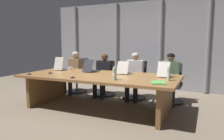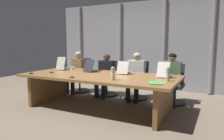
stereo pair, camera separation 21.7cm
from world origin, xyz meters
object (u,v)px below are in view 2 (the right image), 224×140
person_center (136,74)px  conference_mic_left_side (72,77)px  person_left_mid (105,72)px  water_bottle_secondary (167,75)px  coffee_mug_near (72,68)px  person_right_mid (171,76)px  laptop_right_mid (165,74)px  laptop_center (125,71)px  conference_mic_middle (52,72)px  spiral_notepad (156,83)px  office_chair_left_end (81,79)px  office_chair_center (137,85)px  laptop_left_mid (93,69)px  laptop_left_end (64,67)px  person_left_end (77,69)px  office_chair_right_mid (173,88)px  office_chair_left_mid (107,82)px  conference_mic_right_side (31,73)px  water_bottle_primary (113,74)px

person_center → conference_mic_left_side: size_ratio=10.47×
person_left_mid → person_center: (0.85, 0.00, 0.02)m
water_bottle_secondary → coffee_mug_near: size_ratio=2.03×
person_left_mid → person_right_mid: 1.69m
laptop_right_mid → coffee_mug_near: size_ratio=3.99×
laptop_center → conference_mic_left_side: (-0.69, -0.96, -0.04)m
water_bottle_secondary → coffee_mug_near: 2.47m
coffee_mug_near → conference_mic_middle: coffee_mug_near is taller
water_bottle_secondary → spiral_notepad: bearing=-110.7°
laptop_right_mid → water_bottle_secondary: 0.51m
office_chair_left_end → office_chair_center: (1.72, -0.00, -0.01)m
laptop_left_mid → person_right_mid: person_right_mid is taller
laptop_left_end → laptop_center: bearing=-95.9°
laptop_left_end → person_left_end: (-0.08, 0.62, -0.14)m
person_left_mid → conference_mic_middle: bearing=-29.3°
laptop_left_end → conference_mic_left_side: size_ratio=4.28×
person_left_mid → spiral_notepad: 2.22m
water_bottle_secondary → coffee_mug_near: (-2.43, 0.46, -0.07)m
laptop_left_end → laptop_right_mid: size_ratio=0.94×
laptop_left_mid → office_chair_right_mid: laptop_left_mid is taller
laptop_right_mid → office_chair_center: (-0.87, 0.77, -0.43)m
person_right_mid → spiral_notepad: (0.03, -1.40, 0.08)m
laptop_left_end → person_left_mid: person_left_mid is taller
office_chair_left_mid → person_right_mid: bearing=75.6°
laptop_left_end → conference_mic_right_side: (-0.14, -0.93, -0.04)m
conference_mic_left_side → spiral_notepad: size_ratio=0.30×
laptop_right_mid → conference_mic_right_side: laptop_right_mid is taller
laptop_left_mid → water_bottle_primary: size_ratio=1.89×
laptop_left_mid → person_left_end: person_left_end is taller
laptop_left_end → person_center: 1.80m
laptop_left_end → conference_mic_middle: 0.65m
office_chair_left_mid → office_chair_right_mid: (1.74, 0.00, -0.00)m
office_chair_right_mid → spiral_notepad: (0.02, -1.55, 0.39)m
person_right_mid → person_left_mid: bearing=-92.9°
office_chair_center → water_bottle_primary: size_ratio=3.85×
laptop_left_end → water_bottle_secondary: laptop_left_end is taller
person_center → person_right_mid: (0.85, -0.00, 0.00)m
water_bottle_primary → conference_mic_left_side: (-0.82, -0.13, -0.09)m
laptop_center → office_chair_right_mid: (0.89, 0.75, -0.44)m
laptop_left_mid → conference_mic_right_side: bearing=135.8°
office_chair_left_mid → spiral_notepad: office_chair_left_mid is taller
laptop_right_mid → conference_mic_middle: laptop_right_mid is taller
conference_mic_right_side → water_bottle_primary: bearing=3.8°
person_left_mid → coffee_mug_near: person_left_mid is taller
laptop_left_end → spiral_notepad: (2.56, -0.77, -0.05)m
office_chair_right_mid → person_right_mid: 0.35m
office_chair_left_end → conference_mic_right_side: office_chair_left_end is taller
person_left_end → conference_mic_middle: bearing=15.5°
laptop_center → conference_mic_right_side: size_ratio=3.91×
laptop_center → laptop_left_mid: bearing=89.2°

